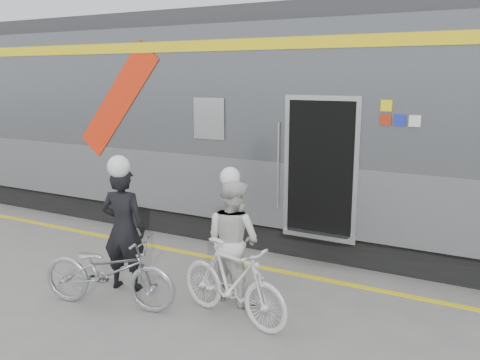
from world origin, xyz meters
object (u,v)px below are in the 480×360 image
Objects in this scene: man at (124,229)px; bicycle_left at (108,271)px; woman at (233,240)px; bicycle_right at (233,282)px.

man is 0.95× the size of bicycle_left.
woman is 0.71m from bicycle_right.
bicycle_left is 1.66m from bicycle_right.
woman is at bearing -177.47° from man.
woman is at bearing 41.31° from bicycle_right.
bicycle_right is at bearing -88.42° from bicycle_left.
man is 1.85m from bicycle_right.
bicycle_left is (0.20, -0.55, -0.40)m from man.
woman is (1.30, 0.98, 0.34)m from bicycle_left.
bicycle_left is at bearing 49.68° from woman.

